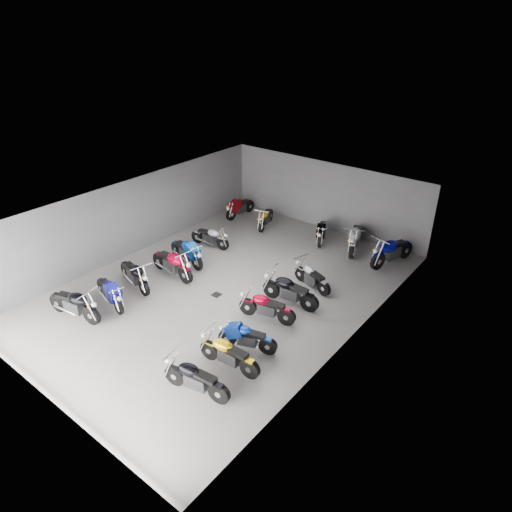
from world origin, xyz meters
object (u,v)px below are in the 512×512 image
Objects in this scene: motorcycle_right_e at (290,291)px; motorcycle_left_a at (74,304)px; motorcycle_left_e at (187,252)px; motorcycle_right_f at (312,277)px; motorcycle_back_e at (355,238)px; motorcycle_back_a at (240,207)px; motorcycle_right_c at (247,337)px; motorcycle_back_d at (322,231)px; motorcycle_left_b at (110,292)px; motorcycle_right_a at (195,379)px; drain_grate at (216,295)px; motorcycle_back_f at (392,251)px; motorcycle_right_d at (266,307)px; motorcycle_back_b at (266,218)px; motorcycle_left_f at (210,237)px; motorcycle_left_c at (135,275)px; motorcycle_left_d at (172,263)px; motorcycle_right_b at (228,354)px.

motorcycle_left_a is at bearing 130.51° from motorcycle_right_e.
motorcycle_left_a is at bearing 9.26° from motorcycle_left_e.
motorcycle_back_e reaches higher than motorcycle_right_f.
motorcycle_right_c is at bearing 131.93° from motorcycle_back_a.
motorcycle_right_c is at bearing 80.46° from motorcycle_back_d.
motorcycle_left_a is 5.98m from motorcycle_right_c.
motorcycle_right_f is at bearing 72.98° from motorcycle_back_e.
motorcycle_right_e is (4.89, 3.90, 0.02)m from motorcycle_left_b.
motorcycle_right_a is at bearing 80.60° from motorcycle_left_a.
motorcycle_back_f is (3.99, 6.12, 0.57)m from drain_grate.
motorcycle_right_d reaches higher than motorcycle_back_b.
motorcycle_left_f is 1.03× the size of motorcycle_back_b.
motorcycle_left_c is at bearing 143.78° from motorcycle_right_f.
motorcycle_right_f is at bearing -6.92° from motorcycle_right_a.
motorcycle_back_e is (4.47, 6.38, 0.02)m from motorcycle_left_d.
motorcycle_back_f is at bearing 109.03° from motorcycle_left_f.
motorcycle_left_a is 1.12× the size of motorcycle_right_d.
motorcycle_back_d is at bearing 174.37° from motorcycle_left_b.
motorcycle_right_b is 5.21m from motorcycle_right_f.
motorcycle_right_b is at bearing -42.11° from drain_grate.
motorcycle_left_d reaches higher than motorcycle_left_e.
motorcycle_left_f is (-0.29, 1.69, -0.06)m from motorcycle_left_e.
motorcycle_back_a reaches higher than motorcycle_right_c.
motorcycle_left_a is 11.42m from motorcycle_back_e.
motorcycle_right_d is 6.47m from motorcycle_back_d.
motorcycle_right_c is at bearing 76.80° from motorcycle_left_d.
motorcycle_left_e is at bearing 87.31° from motorcycle_right_e.
motorcycle_back_e is at bearing 70.63° from drain_grate.
motorcycle_back_a is at bearing 23.70° from motorcycle_right_a.
motorcycle_right_a is 0.86× the size of motorcycle_back_f.
motorcycle_right_b is (5.37, 0.12, -0.01)m from motorcycle_left_b.
motorcycle_back_b is at bearing -172.57° from motorcycle_left_e.
drain_grate is 3.92m from motorcycle_right_b.
motorcycle_back_e is (-0.62, 10.24, 0.08)m from motorcycle_right_a.
motorcycle_back_e is (6.23, 0.24, 0.09)m from motorcycle_back_a.
motorcycle_back_b is 0.82× the size of motorcycle_back_e.
motorcycle_back_a is at bearing 77.15° from motorcycle_right_f.
motorcycle_left_b is 0.94× the size of motorcycle_right_e.
motorcycle_left_e is 5.26m from motorcycle_back_a.
motorcycle_left_b is 1.31m from motorcycle_left_c.
motorcycle_back_d reaches higher than motorcycle_right_f.
motorcycle_right_c is 4.27m from motorcycle_right_f.
motorcycle_right_b reaches higher than motorcycle_right_d.
motorcycle_right_a is 2.24m from motorcycle_right_c.
motorcycle_right_e is 1.18× the size of motorcycle_back_d.
motorcycle_left_d reaches higher than motorcycle_left_a.
motorcycle_left_b is at bearing 69.99° from motorcycle_back_f.
motorcycle_left_b reaches higher than motorcycle_right_a.
motorcycle_back_d is 0.81× the size of motorcycle_back_e.
motorcycle_left_d is 1.23× the size of motorcycle_back_b.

